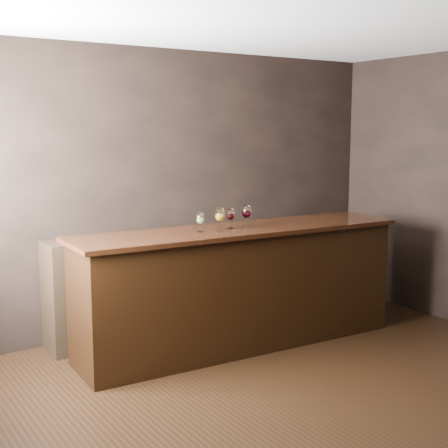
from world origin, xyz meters
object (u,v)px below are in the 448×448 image
glass_white (200,219)px  bar_counter (240,289)px  glass_amber (220,215)px  glass_red_b (246,212)px  glass_red_a (230,215)px  back_bar_shelf (184,279)px

glass_white → bar_counter: bearing=-2.3°
glass_amber → glass_red_b: (0.32, 0.05, -0.00)m
glass_amber → glass_red_a: (0.16, 0.07, -0.02)m
glass_white → glass_amber: size_ratio=0.83×
glass_red_b → glass_white: bearing=179.4°
back_bar_shelf → glass_red_b: (0.25, -0.73, 0.75)m
back_bar_shelf → glass_amber: size_ratio=13.77×
back_bar_shelf → glass_red_a: size_ratio=15.49×
back_bar_shelf → glass_white: (-0.24, -0.72, 0.72)m
glass_white → back_bar_shelf: bearing=71.6°
bar_counter → glass_red_a: bearing=163.5°
bar_counter → glass_red_a: size_ratio=16.93×
back_bar_shelf → glass_white: glass_white is taller
back_bar_shelf → glass_amber: bearing=-95.2°
glass_red_a → bar_counter: bearing=-18.7°
bar_counter → glass_amber: bearing=-169.2°
bar_counter → back_bar_shelf: bearing=105.5°
bar_counter → glass_red_a: glass_red_a is taller
glass_white → glass_red_a: size_ratio=0.93×
glass_white → glass_red_b: 0.49m
glass_amber → glass_red_b: bearing=8.7°
bar_counter → back_bar_shelf: bar_counter is taller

